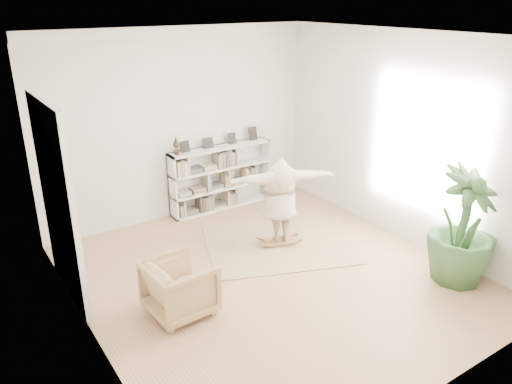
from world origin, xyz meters
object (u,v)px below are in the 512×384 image
(person, at_px, (280,198))
(armchair, at_px, (180,288))
(houseplant, at_px, (463,227))
(bookshelf, at_px, (221,178))
(rocker_board, at_px, (279,241))

(person, bearing_deg, armchair, 41.79)
(armchair, relative_size, person, 0.46)
(armchair, height_order, houseplant, houseplant)
(bookshelf, relative_size, person, 1.18)
(bookshelf, distance_m, rocker_board, 2.11)
(rocker_board, bearing_deg, bookshelf, 110.97)
(person, xyz_separation_m, houseplant, (1.57, -2.45, 0.01))
(person, distance_m, houseplant, 2.91)
(rocker_board, relative_size, person, 0.32)
(bookshelf, height_order, houseplant, houseplant)
(armchair, bearing_deg, bookshelf, -42.64)
(bookshelf, height_order, rocker_board, bookshelf)
(houseplant, bearing_deg, bookshelf, 109.16)
(rocker_board, xyz_separation_m, person, (0.00, 0.00, 0.82))
(person, bearing_deg, houseplant, 143.87)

